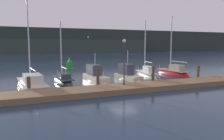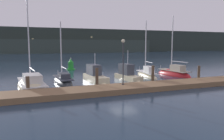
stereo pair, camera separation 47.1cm
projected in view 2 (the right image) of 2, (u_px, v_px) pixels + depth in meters
ground_plane at (124, 86)px, 21.34m from camera, size 400.00×400.00×0.00m
dock at (134, 88)px, 19.30m from camera, size 24.22×2.80×0.45m
mooring_pile_0 at (28, 85)px, 17.62m from camera, size 0.28×0.28×1.47m
mooring_pile_1 at (97, 78)px, 19.69m from camera, size 0.28×0.28×1.92m
mooring_pile_2 at (153, 75)px, 21.79m from camera, size 0.28×0.28×1.93m
mooring_pile_3 at (199, 73)px, 23.90m from camera, size 0.28×0.28×1.71m
sailboat_berth_1 at (31, 86)px, 20.77m from camera, size 3.19×8.33×11.86m
sailboat_berth_2 at (63, 82)px, 22.69m from camera, size 1.88×5.57×7.12m
motorboat_berth_3 at (95, 79)px, 23.68m from camera, size 1.85×5.08×3.63m
motorboat_berth_4 at (128, 77)px, 24.92m from camera, size 1.92×4.71×3.96m
sailboat_berth_5 at (147, 75)px, 27.40m from camera, size 2.02×5.75×7.60m
sailboat_berth_6 at (174, 75)px, 28.36m from camera, size 2.24×5.88×8.53m
channel_buoy at (71, 65)px, 34.64m from camera, size 1.29×1.29×1.93m
dock_lamppost at (123, 54)px, 19.18m from camera, size 0.32×0.32×4.03m
hillside_backdrop at (39, 41)px, 108.78m from camera, size 240.00×23.00×12.08m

